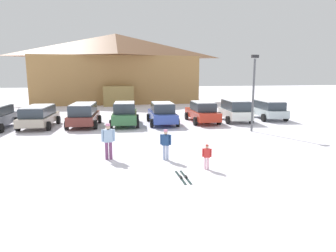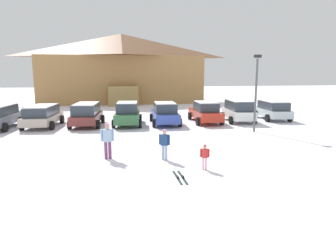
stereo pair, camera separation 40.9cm
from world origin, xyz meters
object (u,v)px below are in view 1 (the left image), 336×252
(pair_of_skis, at_px, (183,177))
(lamp_post, at_px, (254,89))
(parked_beige_suv, at_px, (39,116))
(parked_green_coupe, at_px, (125,114))
(skier_adult_in_blue_parka, at_px, (108,139))
(parked_maroon_van, at_px, (84,114))
(parked_white_suv, at_px, (235,110))
(ski_lodge, at_px, (116,68))
(parked_red_sedan, at_px, (202,112))
(skier_teen_in_navy_coat, at_px, (166,143))
(skier_child_in_red_jacket, at_px, (207,155))
(parked_blue_hatchback, at_px, (162,113))
(parked_silver_wagon, at_px, (269,109))

(pair_of_skis, bearing_deg, lamp_post, 49.65)
(parked_beige_suv, height_order, lamp_post, lamp_post)
(parked_green_coupe, relative_size, skier_adult_in_blue_parka, 2.72)
(parked_maroon_van, height_order, parked_white_suv, parked_white_suv)
(ski_lodge, bearing_deg, parked_red_sedan, -72.57)
(parked_maroon_van, relative_size, skier_teen_in_navy_coat, 3.10)
(ski_lodge, height_order, skier_adult_in_blue_parka, ski_lodge)
(skier_teen_in_navy_coat, relative_size, lamp_post, 0.28)
(skier_teen_in_navy_coat, xyz_separation_m, skier_child_in_red_jacket, (1.40, -1.68, -0.20))
(parked_blue_hatchback, relative_size, lamp_post, 0.93)
(parked_red_sedan, height_order, parked_white_suv, parked_white_suv)
(parked_red_sedan, relative_size, skier_child_in_red_jacket, 4.61)
(parked_white_suv, bearing_deg, parked_silver_wagon, 9.40)
(skier_adult_in_blue_parka, relative_size, lamp_post, 0.33)
(parked_red_sedan, relative_size, skier_teen_in_navy_coat, 3.44)
(parked_beige_suv, xyz_separation_m, parked_white_suv, (15.22, -0.18, 0.08))
(ski_lodge, height_order, parked_white_suv, ski_lodge)
(parked_maroon_van, xyz_separation_m, pair_of_skis, (4.53, -12.35, -0.90))
(ski_lodge, relative_size, parked_white_suv, 5.18)
(parked_white_suv, bearing_deg, lamp_post, -98.56)
(ski_lodge, bearing_deg, pair_of_skis, -87.40)
(skier_child_in_red_jacket, distance_m, skier_adult_in_blue_parka, 4.57)
(parked_blue_hatchback, height_order, skier_child_in_red_jacket, parked_blue_hatchback)
(parked_maroon_van, xyz_separation_m, skier_adult_in_blue_parka, (1.78, -9.27, 0.02))
(parked_silver_wagon, height_order, skier_teen_in_navy_coat, parked_silver_wagon)
(skier_child_in_red_jacket, xyz_separation_m, pair_of_skis, (-1.20, -0.80, -0.57))
(skier_adult_in_blue_parka, bearing_deg, parked_red_sedan, 51.49)
(ski_lodge, xyz_separation_m, parked_blue_hatchback, (2.86, -20.00, -3.83))
(skier_adult_in_blue_parka, relative_size, pair_of_skis, 1.07)
(skier_teen_in_navy_coat, bearing_deg, pair_of_skis, -85.44)
(parked_green_coupe, xyz_separation_m, skier_adult_in_blue_parka, (-1.26, -9.17, 0.06))
(parked_silver_wagon, relative_size, skier_adult_in_blue_parka, 2.53)
(parked_white_suv, height_order, skier_adult_in_blue_parka, parked_white_suv)
(ski_lodge, distance_m, parked_maroon_van, 20.47)
(parked_beige_suv, relative_size, parked_red_sedan, 0.97)
(ski_lodge, bearing_deg, skier_teen_in_navy_coat, -87.56)
(ski_lodge, relative_size, parked_blue_hatchback, 4.53)
(skier_child_in_red_jacket, bearing_deg, parked_red_sedan, 73.17)
(parked_red_sedan, relative_size, lamp_post, 0.95)
(skier_child_in_red_jacket, xyz_separation_m, skier_adult_in_blue_parka, (-3.95, 2.28, 0.35))
(parked_beige_suv, relative_size, skier_teen_in_navy_coat, 3.32)
(parked_maroon_van, distance_m, parked_green_coupe, 3.04)
(parked_blue_hatchback, xyz_separation_m, parked_white_suv, (6.10, 0.12, 0.09))
(skier_teen_in_navy_coat, bearing_deg, parked_silver_wagon, 43.37)
(parked_red_sedan, bearing_deg, ski_lodge, 107.43)
(ski_lodge, bearing_deg, parked_blue_hatchback, -81.85)
(ski_lodge, height_order, skier_child_in_red_jacket, ski_lodge)
(skier_child_in_red_jacket, relative_size, skier_adult_in_blue_parka, 0.63)
(parked_maroon_van, bearing_deg, parked_silver_wagon, 2.08)
(ski_lodge, xyz_separation_m, parked_silver_wagon, (12.30, -19.33, -3.81))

